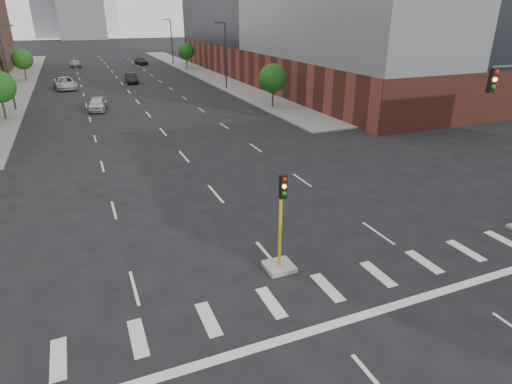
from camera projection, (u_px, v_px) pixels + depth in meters
sidewalk_left_far at (19, 82)px, 68.42m from camera, size 5.00×92.00×0.15m
sidewalk_right_far at (200, 72)px, 79.11m from camera, size 5.00×92.00×0.15m
building_right_main at (309, 8)px, 68.15m from camera, size 24.00×70.00×22.00m
median_traffic_signal at (280, 249)px, 18.12m from camera, size 1.20×1.20×4.40m
streetlight_right_a at (225, 53)px, 60.48m from camera, size 1.60×0.22×9.07m
streetlight_right_b at (171, 40)px, 90.24m from camera, size 1.60×0.22×9.07m
streetlight_left at (7, 65)px, 46.66m from camera, size 1.60×0.22×9.07m
tree_left_far at (22, 59)px, 68.34m from camera, size 3.20×3.20×4.85m
tree_right_near at (273, 78)px, 48.56m from camera, size 3.20×3.20×4.85m
tree_right_far at (186, 51)px, 82.57m from camera, size 3.20×3.20×4.85m
car_near_left at (97, 104)px, 48.25m from camera, size 2.52×4.70×1.52m
car_mid_right at (131, 78)px, 67.30m from camera, size 1.71×4.69×1.54m
car_far_left at (65, 83)px, 61.75m from camera, size 3.53×6.34×1.68m
car_deep_right at (141, 61)px, 91.28m from camera, size 2.39×5.10×1.44m
car_distant at (75, 63)px, 86.70m from camera, size 2.56×4.77×1.54m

